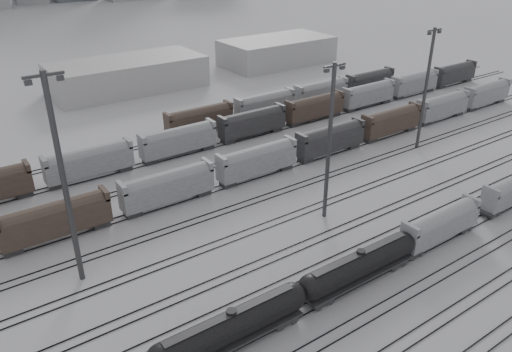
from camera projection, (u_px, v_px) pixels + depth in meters
ground at (356, 291)px, 59.80m from camera, size 900.00×900.00×0.00m
tracks at (269, 226)px, 72.61m from camera, size 220.00×71.50×0.16m
tank_car_a at (232, 327)px, 50.67m from camera, size 18.72×3.12×4.63m
tank_car_b at (359, 265)px, 60.04m from camera, size 18.42×3.07×4.55m
hopper_car_a at (441, 223)px, 67.79m from camera, size 13.70×2.72×4.90m
light_mast_b at (63, 179)px, 55.78m from camera, size 4.19×0.67×26.17m
light_mast_c at (329, 140)px, 69.90m from camera, size 3.74×0.60×23.37m
light_mast_d at (426, 87)px, 93.48m from camera, size 3.72×0.59×23.23m
bg_string_near at (257, 162)px, 86.14m from camera, size 151.00×3.00×5.60m
bg_string_mid at (252, 124)px, 103.02m from camera, size 151.00×3.00×5.60m
bg_string_far at (294, 99)px, 117.87m from camera, size 66.00×3.00×5.60m
warehouse_mid at (128, 75)px, 132.87m from camera, size 40.00×18.00×8.00m
warehouse_right at (277, 51)px, 158.53m from camera, size 35.00×18.00×8.00m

